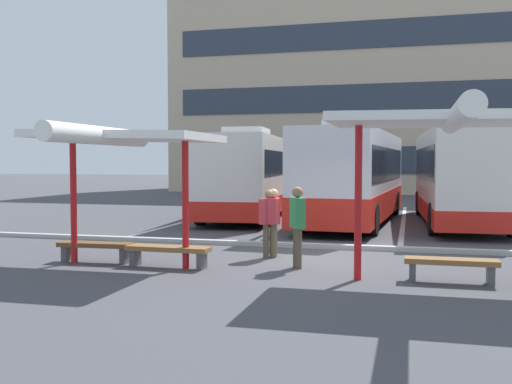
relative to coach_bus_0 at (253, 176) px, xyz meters
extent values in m
plane|color=#47474C|center=(4.12, -10.16, -1.66)|extent=(160.00, 160.00, 0.00)
cube|color=#C6B293|center=(4.12, 22.59, 6.91)|extent=(30.88, 10.19, 17.14)
cube|color=#2D3847|center=(4.12, 17.47, 0.70)|extent=(28.41, 0.08, 1.89)
cube|color=#2D3847|center=(4.12, 17.47, 4.99)|extent=(28.41, 0.08, 1.89)
cube|color=#2D3847|center=(4.12, 17.47, 9.27)|extent=(28.41, 0.08, 1.89)
cube|color=silver|center=(0.00, 0.00, 0.08)|extent=(3.53, 11.21, 2.92)
cube|color=red|center=(0.00, 0.00, -1.05)|extent=(3.57, 11.25, 0.67)
cube|color=black|center=(0.00, 0.00, 0.54)|extent=(3.48, 10.34, 0.91)
cube|color=black|center=(-0.48, 5.46, 0.43)|extent=(2.26, 0.28, 1.75)
cube|color=silver|center=(0.12, -1.37, 1.72)|extent=(1.73, 2.33, 0.36)
cylinder|color=black|center=(-1.52, 3.80, -1.16)|extent=(0.39, 1.02, 1.00)
cylinder|color=black|center=(0.84, 4.00, -1.16)|extent=(0.39, 1.02, 1.00)
cylinder|color=black|center=(-0.84, -4.00, -1.16)|extent=(0.39, 1.02, 1.00)
cylinder|color=black|center=(1.52, -3.80, -1.16)|extent=(0.39, 1.02, 1.00)
cube|color=silver|center=(4.34, -1.65, 0.12)|extent=(3.16, 10.92, 3.00)
cube|color=red|center=(4.34, -1.65, -0.92)|extent=(3.20, 10.97, 0.93)
cube|color=black|center=(4.34, -1.65, 0.50)|extent=(3.13, 10.06, 1.14)
cube|color=black|center=(4.68, 3.70, 0.48)|extent=(2.19, 0.22, 1.80)
cube|color=silver|center=(4.26, -3.00, 1.80)|extent=(1.63, 2.29, 0.36)
cylinder|color=black|center=(3.44, 2.21, -1.16)|extent=(0.36, 1.02, 1.00)
cylinder|color=black|center=(5.72, 2.07, -1.16)|extent=(0.36, 1.02, 1.00)
cylinder|color=black|center=(2.96, -5.37, -1.16)|extent=(0.36, 1.02, 1.00)
cylinder|color=black|center=(5.24, -5.51, -1.16)|extent=(0.36, 1.02, 1.00)
cube|color=silver|center=(8.01, -1.38, 0.13)|extent=(2.91, 10.26, 3.02)
cube|color=red|center=(8.01, -1.38, -1.08)|extent=(2.95, 10.30, 0.60)
cube|color=black|center=(8.01, -1.38, 0.54)|extent=(2.90, 9.45, 1.11)
cube|color=black|center=(7.79, 3.66, 0.49)|extent=(2.17, 0.17, 1.81)
cube|color=silver|center=(8.07, -2.65, 1.82)|extent=(1.57, 2.26, 0.36)
cylinder|color=black|center=(6.73, 2.04, -1.16)|extent=(0.34, 1.01, 1.00)
cylinder|color=black|center=(8.99, 2.14, -1.16)|extent=(0.34, 1.01, 1.00)
cylinder|color=black|center=(7.03, -4.91, -1.16)|extent=(0.34, 1.01, 1.00)
cube|color=white|center=(-1.81, -0.66, -1.65)|extent=(0.16, 14.00, 0.01)
cube|color=white|center=(2.14, -0.66, -1.65)|extent=(0.16, 14.00, 0.01)
cube|color=white|center=(6.09, -0.66, -1.65)|extent=(0.16, 14.00, 0.01)
cylinder|color=red|center=(-0.85, -12.03, -0.31)|extent=(0.14, 0.14, 2.70)
cylinder|color=red|center=(1.78, -12.03, -0.31)|extent=(0.14, 0.14, 2.70)
cube|color=white|center=(0.47, -12.03, 1.12)|extent=(3.64, 2.59, 0.23)
cylinder|color=white|center=(0.47, -13.18, 1.09)|extent=(0.36, 3.64, 0.36)
cube|color=brown|center=(-0.43, -11.84, -1.26)|extent=(1.71, 0.52, 0.10)
cube|color=#4C4C51|center=(-1.13, -11.89, -1.48)|extent=(0.14, 0.34, 0.35)
cube|color=#4C4C51|center=(0.26, -11.80, -1.48)|extent=(0.14, 0.34, 0.35)
cube|color=brown|center=(1.37, -11.99, -1.26)|extent=(1.84, 0.46, 0.10)
cube|color=#4C4C51|center=(0.60, -11.97, -1.48)|extent=(0.13, 0.34, 0.35)
cube|color=#4C4C51|center=(2.13, -12.00, -1.48)|extent=(0.13, 0.34, 0.35)
cylinder|color=red|center=(5.38, -12.30, -0.20)|extent=(0.14, 0.14, 2.92)
cube|color=white|center=(7.07, -12.30, 1.35)|extent=(4.39, 2.47, 0.20)
cylinder|color=white|center=(7.07, -13.39, 1.32)|extent=(0.36, 4.39, 0.36)
cube|color=brown|center=(7.07, -12.13, -1.26)|extent=(1.68, 0.42, 0.10)
cube|color=#4C4C51|center=(6.38, -12.13, -1.48)|extent=(0.12, 0.34, 0.35)
cube|color=#4C4C51|center=(7.76, -12.13, -1.48)|extent=(0.12, 0.34, 0.35)
cube|color=#ADADA8|center=(4.12, -8.45, -1.60)|extent=(44.00, 0.24, 0.12)
cylinder|color=brown|center=(3.08, -10.27, -1.26)|extent=(0.14, 0.14, 0.79)
cylinder|color=brown|center=(3.22, -10.19, -1.26)|extent=(0.14, 0.14, 0.79)
cube|color=#BF333F|center=(3.15, -10.23, -0.57)|extent=(0.51, 0.42, 0.59)
sphere|color=#936B4C|center=(3.15, -10.23, -0.17)|extent=(0.21, 0.21, 0.21)
cylinder|color=brown|center=(4.00, -11.30, -1.23)|extent=(0.14, 0.14, 0.85)
cylinder|color=brown|center=(4.08, -11.45, -1.23)|extent=(0.14, 0.14, 0.85)
cube|color=#338C4C|center=(4.04, -11.37, -0.49)|extent=(0.42, 0.54, 0.64)
sphere|color=#936B4C|center=(4.04, -11.37, -0.05)|extent=(0.23, 0.23, 0.23)
cylinder|color=brown|center=(3.25, -10.23, -1.26)|extent=(0.14, 0.14, 0.80)
cylinder|color=brown|center=(3.23, -10.07, -1.26)|extent=(0.14, 0.14, 0.80)
cube|color=#BF333F|center=(3.24, -10.15, -0.56)|extent=(0.25, 0.48, 0.60)
sphere|color=tan|center=(3.24, -10.15, -0.15)|extent=(0.22, 0.22, 0.22)
camera|label=1|loc=(6.32, -23.42, 0.58)|focal=41.03mm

